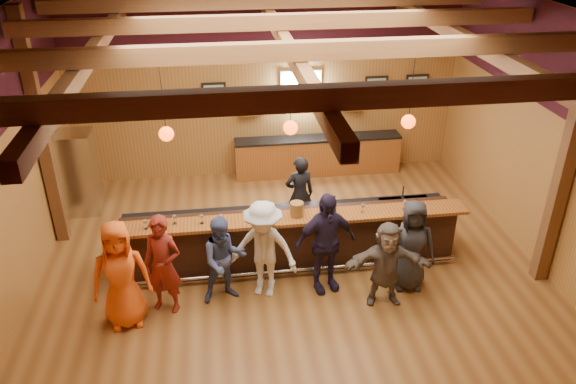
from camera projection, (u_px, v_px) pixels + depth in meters
name	position (u px, v px, depth m)	size (l,w,h in m)	color
room	(290.00, 96.00, 8.98)	(9.04, 9.00, 4.52)	brown
bar_counter	(290.00, 235.00, 10.32)	(6.30, 1.07, 1.11)	black
back_bar_cabinet	(318.00, 155.00, 13.61)	(4.00, 0.52, 0.95)	brown
window	(301.00, 91.00, 13.03)	(0.95, 0.09, 0.95)	silver
framed_pictures	(337.00, 87.00, 13.10)	(5.35, 0.05, 0.45)	black
wine_shelves	(301.00, 109.00, 13.17)	(3.00, 0.18, 0.30)	brown
pendant_lights	(291.00, 127.00, 9.17)	(4.24, 0.24, 1.37)	black
stainless_fridge	(80.00, 173.00, 11.79)	(0.70, 0.70, 1.80)	silver
customer_orange	(121.00, 275.00, 8.60)	(0.89, 0.58, 1.83)	#F05A16
customer_redvest	(163.00, 265.00, 8.91)	(0.63, 0.41, 1.73)	maroon
customer_denim	(224.00, 260.00, 9.19)	(0.76, 0.59, 1.55)	#425285
customer_white	(264.00, 250.00, 9.26)	(1.14, 0.66, 1.77)	silver
customer_navy	(325.00, 243.00, 9.37)	(1.08, 0.45, 1.84)	#211A35
customer_brown	(386.00, 264.00, 9.13)	(1.40, 0.45, 1.51)	#645A50
customer_dark	(411.00, 245.00, 9.47)	(0.81, 0.53, 1.66)	#28282A
bartender	(300.00, 194.00, 11.14)	(0.59, 0.39, 1.61)	black
ice_bucket	(297.00, 209.00, 9.73)	(0.24, 0.24, 0.26)	brown
bottle_a	(323.00, 205.00, 9.88)	(0.07, 0.07, 0.33)	black
bottle_b	(335.00, 205.00, 9.88)	(0.07, 0.07, 0.31)	black
glass_a	(145.00, 222.00, 9.34)	(0.08, 0.08, 0.19)	silver
glass_b	(174.00, 217.00, 9.50)	(0.08, 0.08, 0.18)	silver
glass_c	(202.00, 217.00, 9.51)	(0.08, 0.08, 0.18)	silver
glass_d	(221.00, 217.00, 9.50)	(0.08, 0.08, 0.19)	silver
glass_e	(257.00, 210.00, 9.70)	(0.09, 0.09, 0.20)	silver
glass_f	(324.00, 208.00, 9.80)	(0.07, 0.07, 0.16)	silver
glass_g	(363.00, 206.00, 9.84)	(0.08, 0.08, 0.18)	silver
glass_h	(405.00, 203.00, 9.93)	(0.08, 0.08, 0.19)	silver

